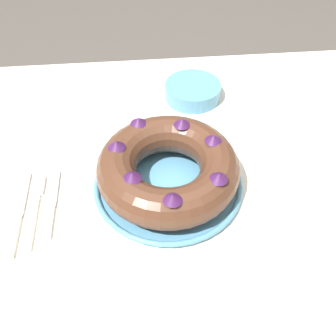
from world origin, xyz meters
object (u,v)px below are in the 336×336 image
at_px(side_bowl, 193,91).
at_px(napkin, 303,193).
at_px(serving_dish, 168,184).
at_px(serving_knife, 17,218).
at_px(fork, 36,205).
at_px(cake_knife, 51,208).
at_px(bundt_cake, 168,168).

height_order(side_bowl, napkin, side_bowl).
distance_m(serving_dish, serving_knife, 0.31).
distance_m(fork, side_bowl, 0.50).
height_order(serving_knife, cake_knife, same).
bearing_deg(serving_knife, cake_knife, 18.89).
height_order(fork, side_bowl, side_bowl).
relative_size(serving_knife, side_bowl, 1.43).
height_order(serving_knife, side_bowl, side_bowl).
relative_size(bundt_cake, serving_knife, 1.38).
height_order(cake_knife, napkin, cake_knife).
height_order(bundt_cake, serving_knife, bundt_cake).
bearing_deg(serving_dish, bundt_cake, 156.61).
height_order(serving_dish, napkin, serving_dish).
height_order(bundt_cake, side_bowl, bundt_cake).
bearing_deg(fork, cake_knife, -17.31).
distance_m(bundt_cake, cake_knife, 0.25).
xyz_separation_m(bundt_cake, cake_knife, (-0.24, -0.04, -0.06)).
relative_size(bundt_cake, fork, 1.55).
xyz_separation_m(cake_knife, side_bowl, (0.34, 0.35, 0.02)).
bearing_deg(bundt_cake, napkin, -9.16).
distance_m(cake_knife, napkin, 0.53).
xyz_separation_m(serving_knife, side_bowl, (0.40, 0.37, 0.02)).
height_order(bundt_cake, cake_knife, bundt_cake).
relative_size(fork, napkin, 1.10).
relative_size(serving_dish, side_bowl, 2.12).
height_order(serving_knife, napkin, serving_knife).
height_order(bundt_cake, fork, bundt_cake).
xyz_separation_m(side_bowl, napkin, (0.19, -0.36, -0.02)).
bearing_deg(bundt_cake, serving_knife, -169.51).
bearing_deg(serving_knife, serving_dish, 11.53).
relative_size(bundt_cake, side_bowl, 1.97).
relative_size(side_bowl, napkin, 0.87).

